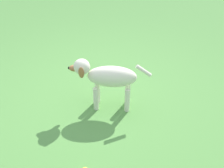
% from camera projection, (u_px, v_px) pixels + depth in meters
% --- Properties ---
extents(ground, '(14.00, 14.00, 0.00)m').
position_uv_depth(ground, '(95.00, 98.00, 3.15)').
color(ground, '#548C42').
extents(dog, '(0.93, 0.24, 0.62)m').
position_uv_depth(dog, '(107.00, 77.00, 2.80)').
color(dog, silver).
rests_on(dog, ground).
extents(tennis_ball_0, '(0.07, 0.07, 0.07)m').
position_uv_depth(tennis_ball_0, '(119.00, 74.00, 3.56)').
color(tennis_ball_0, '#C4D233').
rests_on(tennis_ball_0, ground).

